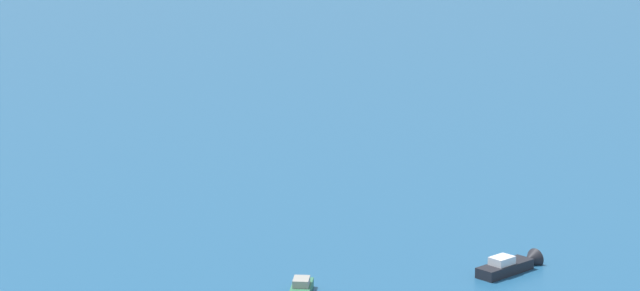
% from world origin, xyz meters
% --- Properties ---
extents(motorboat_mid_cluster, '(11.14, 7.19, 3.18)m').
position_xyz_m(motorboat_mid_cluster, '(37.72, 32.89, 0.86)').
color(motorboat_mid_cluster, black).
rests_on(motorboat_mid_cluster, ground_plane).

